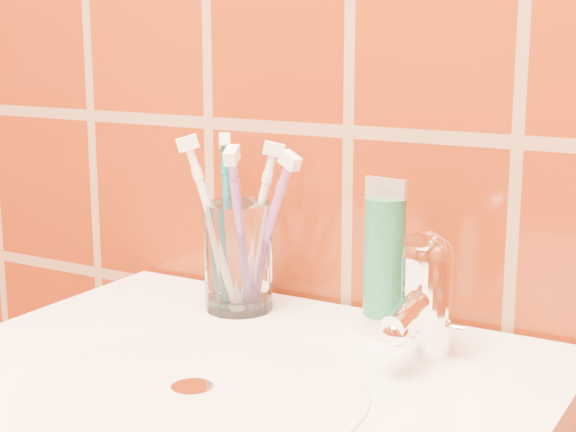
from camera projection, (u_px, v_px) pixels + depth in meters
The scene contains 8 objects.
glass_tumbler at pixel (238, 257), 0.95m from camera, with size 0.07×0.07×0.12m, color white.
toothpaste_tube at pixel (384, 264), 0.86m from camera, with size 0.04×0.04×0.16m.
faucet at pixel (425, 290), 0.81m from camera, with size 0.05×0.11×0.12m.
toothbrush_0 at pixel (227, 221), 0.97m from camera, with size 0.06×0.08×0.19m, color #0B5A62, non-canonical shape.
toothbrush_1 at pixel (240, 234), 0.91m from camera, with size 0.04×0.08×0.19m, color #7F4EA7, non-canonical shape.
toothbrush_2 at pixel (214, 227), 0.93m from camera, with size 0.07×0.05×0.20m, color white, non-canonical shape.
toothbrush_3 at pixel (267, 234), 0.93m from camera, with size 0.09×0.04×0.18m, color #944BA2, non-canonical shape.
toothbrush_4 at pixel (256, 226), 0.95m from camera, with size 0.06×0.05×0.19m, color white, non-canonical shape.
Camera 1 is at (0.42, 0.35, 1.15)m, focal length 55.00 mm.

